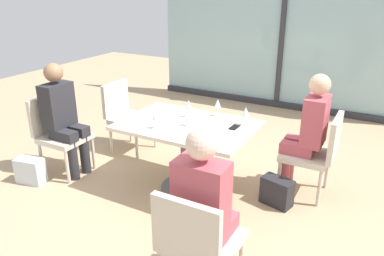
% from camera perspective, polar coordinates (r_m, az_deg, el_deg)
% --- Properties ---
extents(ground_plane, '(12.00, 12.00, 0.00)m').
position_cam_1_polar(ground_plane, '(4.07, -0.69, -9.01)').
color(ground_plane, tan).
extents(window_wall_backdrop, '(4.43, 0.10, 2.70)m').
position_cam_1_polar(window_wall_backdrop, '(6.53, 13.54, 13.43)').
color(window_wall_backdrop, '#91B7BC').
rests_on(window_wall_backdrop, ground_plane).
extents(dining_table_main, '(1.32, 0.91, 0.73)m').
position_cam_1_polar(dining_table_main, '(3.81, -0.72, -1.84)').
color(dining_table_main, silver).
rests_on(dining_table_main, ground_plane).
extents(chair_side_end, '(0.50, 0.46, 0.87)m').
position_cam_1_polar(chair_side_end, '(4.48, -19.63, -0.31)').
color(chair_side_end, beige).
rests_on(chair_side_end, ground_plane).
extents(chair_front_right, '(0.46, 0.50, 0.87)m').
position_cam_1_polar(chair_front_right, '(2.54, 0.81, -16.65)').
color(chair_front_right, beige).
rests_on(chair_front_right, ground_plane).
extents(chair_far_right, '(0.50, 0.46, 0.87)m').
position_cam_1_polar(chair_far_right, '(3.92, 18.38, -3.23)').
color(chair_far_right, beige).
rests_on(chair_far_right, ground_plane).
extents(chair_far_left, '(0.50, 0.46, 0.87)m').
position_cam_1_polar(chair_far_left, '(4.85, -10.02, 2.32)').
color(chair_far_left, beige).
rests_on(chair_far_left, ground_plane).
extents(person_side_end, '(0.39, 0.34, 1.26)m').
position_cam_1_polar(person_side_end, '(4.33, -18.98, 1.93)').
color(person_side_end, '#28282D').
rests_on(person_side_end, ground_plane).
extents(person_front_right, '(0.34, 0.39, 1.26)m').
position_cam_1_polar(person_front_right, '(2.50, 2.04, -11.61)').
color(person_front_right, '#B24C56').
rests_on(person_front_right, ground_plane).
extents(person_far_right, '(0.39, 0.34, 1.26)m').
position_cam_1_polar(person_far_right, '(3.86, 17.15, -0.18)').
color(person_far_right, '#B24C56').
rests_on(person_far_right, ground_plane).
extents(wine_glass_0, '(0.07, 0.07, 0.18)m').
position_cam_1_polar(wine_glass_0, '(3.72, 8.14, 2.41)').
color(wine_glass_0, silver).
rests_on(wine_glass_0, dining_table_main).
extents(wine_glass_1, '(0.07, 0.07, 0.18)m').
position_cam_1_polar(wine_glass_1, '(3.89, -0.52, 3.52)').
color(wine_glass_1, silver).
rests_on(wine_glass_1, dining_table_main).
extents(wine_glass_2, '(0.07, 0.07, 0.18)m').
position_cam_1_polar(wine_glass_2, '(3.94, 3.92, 3.66)').
color(wine_glass_2, silver).
rests_on(wine_glass_2, dining_table_main).
extents(wine_glass_3, '(0.07, 0.07, 0.18)m').
position_cam_1_polar(wine_glass_3, '(3.60, -5.47, 1.92)').
color(wine_glass_3, silver).
rests_on(wine_glass_3, dining_table_main).
extents(coffee_cup, '(0.08, 0.08, 0.09)m').
position_cam_1_polar(coffee_cup, '(3.68, -0.49, 0.99)').
color(coffee_cup, white).
rests_on(coffee_cup, dining_table_main).
extents(cell_phone_on_table, '(0.07, 0.15, 0.01)m').
position_cam_1_polar(cell_phone_on_table, '(3.67, 6.45, 0.11)').
color(cell_phone_on_table, black).
rests_on(cell_phone_on_table, dining_table_main).
extents(handbag_0, '(0.32, 0.21, 0.28)m').
position_cam_1_polar(handbag_0, '(4.46, -23.30, -5.97)').
color(handbag_0, silver).
rests_on(handbag_0, ground_plane).
extents(handbag_2, '(0.33, 0.23, 0.28)m').
position_cam_1_polar(handbag_2, '(3.81, 12.74, -9.40)').
color(handbag_2, '#232328').
rests_on(handbag_2, ground_plane).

